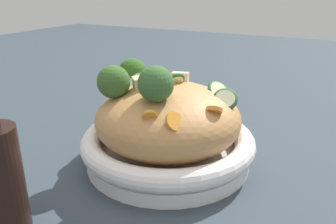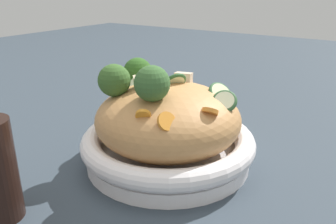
# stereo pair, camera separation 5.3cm
# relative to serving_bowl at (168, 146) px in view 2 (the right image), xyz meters

# --- Properties ---
(ground_plane) EXTENTS (3.00, 3.00, 0.00)m
(ground_plane) POSITION_rel_serving_bowl_xyz_m (0.00, 0.00, -0.03)
(ground_plane) COLOR #343F49
(serving_bowl) EXTENTS (0.28, 0.28, 0.05)m
(serving_bowl) POSITION_rel_serving_bowl_xyz_m (0.00, 0.00, 0.00)
(serving_bowl) COLOR white
(serving_bowl) RESTS_ON ground_plane
(noodle_heap) EXTENTS (0.23, 0.23, 0.11)m
(noodle_heap) POSITION_rel_serving_bowl_xyz_m (0.00, -0.00, 0.05)
(noodle_heap) COLOR tan
(noodle_heap) RESTS_ON serving_bowl
(broccoli_florets) EXTENTS (0.17, 0.16, 0.08)m
(broccoli_florets) POSITION_rel_serving_bowl_xyz_m (0.05, 0.02, 0.11)
(broccoli_florets) COLOR #99AC74
(broccoli_florets) RESTS_ON serving_bowl
(carrot_coins) EXTENTS (0.09, 0.08, 0.03)m
(carrot_coins) POSITION_rel_serving_bowl_xyz_m (-0.05, 0.06, 0.08)
(carrot_coins) COLOR orange
(carrot_coins) RESTS_ON serving_bowl
(zucchini_slices) EXTENTS (0.20, 0.09, 0.05)m
(zucchini_slices) POSITION_rel_serving_bowl_xyz_m (-0.02, -0.02, 0.09)
(zucchini_slices) COLOR beige
(zucchini_slices) RESTS_ON serving_bowl
(chicken_chunks) EXTENTS (0.07, 0.10, 0.03)m
(chicken_chunks) POSITION_rel_serving_bowl_xyz_m (0.02, -0.01, 0.10)
(chicken_chunks) COLOR beige
(chicken_chunks) RESTS_ON serving_bowl
(chopsticks_pair) EXTENTS (0.18, 0.17, 0.01)m
(chopsticks_pair) POSITION_rel_serving_bowl_xyz_m (0.16, -0.27, -0.02)
(chopsticks_pair) COLOR black
(chopsticks_pair) RESTS_ON ground_plane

